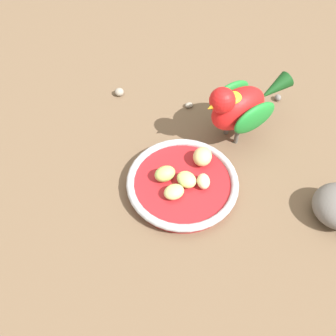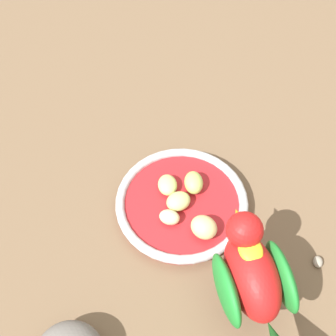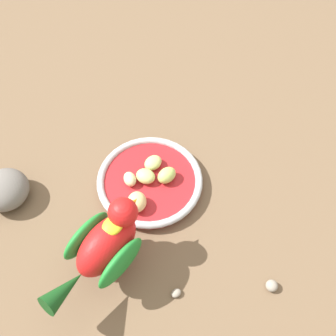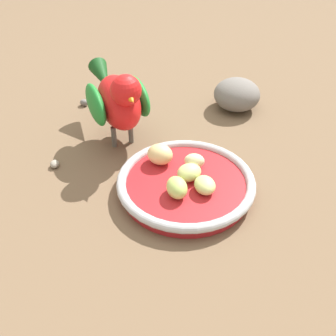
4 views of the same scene
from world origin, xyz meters
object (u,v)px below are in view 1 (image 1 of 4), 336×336
feeding_bowl (181,184)px  pebble_0 (189,105)px  apple_piece_3 (203,181)px  parrot (240,106)px  pebble_1 (278,98)px  apple_piece_0 (187,180)px  apple_piece_1 (202,157)px  apple_piece_2 (174,192)px  apple_piece_4 (165,175)px  pebble_2 (119,92)px

feeding_bowl → pebble_0: 0.21m
apple_piece_3 → parrot: 0.16m
pebble_1 → feeding_bowl: bearing=-48.6°
parrot → feeding_bowl: bearing=15.2°
apple_piece_0 → parrot: 0.17m
apple_piece_0 → apple_piece_3: (0.01, 0.03, -0.00)m
apple_piece_1 → parrot: size_ratio=0.21×
apple_piece_1 → apple_piece_2: (0.07, -0.06, -0.00)m
apple_piece_1 → apple_piece_3: (0.05, -0.01, -0.00)m
apple_piece_2 → feeding_bowl: bearing=150.0°
apple_piece_1 → apple_piece_0: bearing=-37.6°
apple_piece_1 → pebble_1: bearing=131.0°
apple_piece_2 → pebble_0: bearing=165.9°
apple_piece_3 → pebble_1: apple_piece_3 is taller
apple_piece_3 → apple_piece_4: size_ratio=0.80×
feeding_bowl → apple_piece_2: size_ratio=5.54×
apple_piece_2 → apple_piece_3: bearing=107.0°
parrot → pebble_1: parrot is taller
pebble_0 → feeding_bowl: bearing=-11.9°
apple_piece_0 → pebble_2: apple_piece_0 is taller
apple_piece_4 → parrot: size_ratio=0.20×
apple_piece_0 → parrot: (-0.12, 0.11, 0.05)m
parrot → pebble_1: (-0.09, 0.11, -0.07)m
apple_piece_4 → pebble_2: size_ratio=1.91×
pebble_1 → pebble_2: (-0.05, -0.34, 0.00)m
feeding_bowl → pebble_0: bearing=168.1°
feeding_bowl → apple_piece_3: (0.01, 0.04, 0.02)m
feeding_bowl → pebble_0: size_ratio=11.50×
parrot → pebble_2: size_ratio=9.53×
parrot → pebble_2: 0.28m
apple_piece_3 → parrot: bearing=146.2°
apple_piece_3 → apple_piece_4: 0.07m
apple_piece_4 → pebble_2: 0.26m
apple_piece_2 → parrot: size_ratio=0.19×
apple_piece_3 → pebble_2: 0.31m
pebble_0 → pebble_1: pebble_1 is taller
apple_piece_1 → apple_piece_3: apple_piece_1 is taller
apple_piece_3 → pebble_1: size_ratio=1.88×
apple_piece_2 → apple_piece_3: 0.06m
parrot → pebble_0: 0.14m
feeding_bowl → apple_piece_0: bearing=66.5°
apple_piece_3 → pebble_2: size_ratio=1.52×
apple_piece_2 → pebble_2: size_ratio=1.80×
feeding_bowl → pebble_1: feeding_bowl is taller
feeding_bowl → apple_piece_3: bearing=74.8°
apple_piece_2 → parrot: parrot is taller
apple_piece_4 → pebble_1: bearing=127.3°
apple_piece_0 → pebble_2: size_ratio=1.83×
apple_piece_0 → parrot: bearing=136.6°
apple_piece_3 → pebble_1: 0.30m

